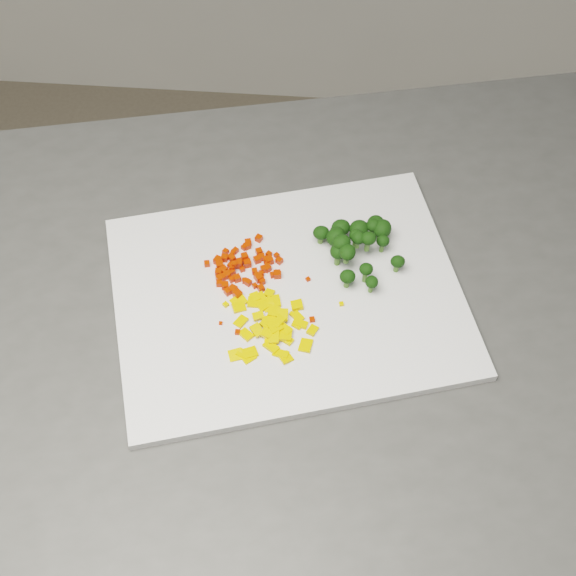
# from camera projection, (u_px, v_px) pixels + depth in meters

# --- Properties ---
(counter_block) EXTENTS (1.24, 1.00, 0.90)m
(counter_block) POSITION_uv_depth(u_px,v_px,m) (281.00, 470.00, 1.33)
(counter_block) COLOR #40403E
(counter_block) RESTS_ON ground
(cutting_board) EXTENTS (0.49, 0.43, 0.01)m
(cutting_board) POSITION_uv_depth(u_px,v_px,m) (288.00, 295.00, 0.98)
(cutting_board) COLOR silver
(cutting_board) RESTS_ON counter_block
(carrot_pile) EXTENTS (0.09, 0.09, 0.03)m
(carrot_pile) POSITION_uv_depth(u_px,v_px,m) (243.00, 260.00, 0.98)
(carrot_pile) COLOR red
(carrot_pile) RESTS_ON cutting_board
(pepper_pile) EXTENTS (0.11, 0.11, 0.01)m
(pepper_pile) POSITION_uv_depth(u_px,v_px,m) (269.00, 325.00, 0.93)
(pepper_pile) COLOR #F2B00C
(pepper_pile) RESTS_ON cutting_board
(broccoli_pile) EXTENTS (0.11, 0.11, 0.05)m
(broccoli_pile) POSITION_uv_depth(u_px,v_px,m) (360.00, 246.00, 0.98)
(broccoli_pile) COLOR black
(broccoli_pile) RESTS_ON cutting_board
(carrot_cube_0) EXTENTS (0.01, 0.01, 0.01)m
(carrot_cube_0) POSITION_uv_depth(u_px,v_px,m) (226.00, 252.00, 1.00)
(carrot_cube_0) COLOR red
(carrot_cube_0) RESTS_ON carrot_pile
(carrot_cube_1) EXTENTS (0.01, 0.01, 0.01)m
(carrot_cube_1) POSITION_uv_depth(u_px,v_px,m) (232.00, 267.00, 0.98)
(carrot_cube_1) COLOR red
(carrot_cube_1) RESTS_ON carrot_pile
(carrot_cube_2) EXTENTS (0.01, 0.01, 0.01)m
(carrot_cube_2) POSITION_uv_depth(u_px,v_px,m) (268.00, 264.00, 0.99)
(carrot_cube_2) COLOR red
(carrot_cube_2) RESTS_ON carrot_pile
(carrot_cube_3) EXTENTS (0.01, 0.01, 0.01)m
(carrot_cube_3) POSITION_uv_depth(u_px,v_px,m) (218.00, 260.00, 0.99)
(carrot_cube_3) COLOR red
(carrot_cube_3) RESTS_ON carrot_pile
(carrot_cube_4) EXTENTS (0.01, 0.01, 0.01)m
(carrot_cube_4) POSITION_uv_depth(u_px,v_px,m) (228.00, 292.00, 0.97)
(carrot_cube_4) COLOR red
(carrot_cube_4) RESTS_ON carrot_pile
(carrot_cube_5) EXTENTS (0.01, 0.01, 0.01)m
(carrot_cube_5) POSITION_uv_depth(u_px,v_px,m) (236.00, 250.00, 1.00)
(carrot_cube_5) COLOR red
(carrot_cube_5) RESTS_ON carrot_pile
(carrot_cube_6) EXTENTS (0.01, 0.01, 0.01)m
(carrot_cube_6) POSITION_uv_depth(u_px,v_px,m) (224.00, 270.00, 0.99)
(carrot_cube_6) COLOR red
(carrot_cube_6) RESTS_ON carrot_pile
(carrot_cube_7) EXTENTS (0.01, 0.01, 0.01)m
(carrot_cube_7) POSITION_uv_depth(u_px,v_px,m) (238.00, 263.00, 0.99)
(carrot_cube_7) COLOR red
(carrot_cube_7) RESTS_ON carrot_pile
(carrot_cube_8) EXTENTS (0.01, 0.01, 0.01)m
(carrot_cube_8) POSITION_uv_depth(u_px,v_px,m) (220.00, 279.00, 0.98)
(carrot_cube_8) COLOR red
(carrot_cube_8) RESTS_ON carrot_pile
(carrot_cube_9) EXTENTS (0.01, 0.01, 0.01)m
(carrot_cube_9) POSITION_uv_depth(u_px,v_px,m) (232.00, 279.00, 0.98)
(carrot_cube_9) COLOR red
(carrot_cube_9) RESTS_ON carrot_pile
(carrot_cube_10) EXTENTS (0.01, 0.01, 0.01)m
(carrot_cube_10) POSITION_uv_depth(u_px,v_px,m) (225.00, 286.00, 0.97)
(carrot_cube_10) COLOR red
(carrot_cube_10) RESTS_ON carrot_pile
(carrot_cube_11) EXTENTS (0.01, 0.01, 0.01)m
(carrot_cube_11) POSITION_uv_depth(u_px,v_px,m) (267.00, 268.00, 0.99)
(carrot_cube_11) COLOR red
(carrot_cube_11) RESTS_ON carrot_pile
(carrot_cube_12) EXTENTS (0.01, 0.01, 0.01)m
(carrot_cube_12) POSITION_uv_depth(u_px,v_px,m) (259.00, 252.00, 1.00)
(carrot_cube_12) COLOR red
(carrot_cube_12) RESTS_ON carrot_pile
(carrot_cube_13) EXTENTS (0.01, 0.01, 0.01)m
(carrot_cube_13) POSITION_uv_depth(u_px,v_px,m) (261.00, 273.00, 0.98)
(carrot_cube_13) COLOR red
(carrot_cube_13) RESTS_ON carrot_pile
(carrot_cube_14) EXTENTS (0.01, 0.01, 0.01)m
(carrot_cube_14) POSITION_uv_depth(u_px,v_px,m) (269.00, 260.00, 1.00)
(carrot_cube_14) COLOR red
(carrot_cube_14) RESTS_ON carrot_pile
(carrot_cube_15) EXTENTS (0.01, 0.01, 0.01)m
(carrot_cube_15) POSITION_uv_depth(u_px,v_px,m) (245.00, 257.00, 0.99)
(carrot_cube_15) COLOR red
(carrot_cube_15) RESTS_ON carrot_pile
(carrot_cube_16) EXTENTS (0.01, 0.01, 0.01)m
(carrot_cube_16) POSITION_uv_depth(u_px,v_px,m) (220.00, 265.00, 0.99)
(carrot_cube_16) COLOR red
(carrot_cube_16) RESTS_ON carrot_pile
(carrot_cube_17) EXTENTS (0.01, 0.01, 0.01)m
(carrot_cube_17) POSITION_uv_depth(u_px,v_px,m) (224.00, 277.00, 0.98)
(carrot_cube_17) COLOR red
(carrot_cube_17) RESTS_ON carrot_pile
(carrot_cube_18) EXTENTS (0.01, 0.01, 0.01)m
(carrot_cube_18) POSITION_uv_depth(u_px,v_px,m) (277.00, 255.00, 1.00)
(carrot_cube_18) COLOR red
(carrot_cube_18) RESTS_ON carrot_pile
(carrot_cube_19) EXTENTS (0.01, 0.01, 0.01)m
(carrot_cube_19) POSITION_uv_depth(u_px,v_px,m) (269.00, 254.00, 1.00)
(carrot_cube_19) COLOR red
(carrot_cube_19) RESTS_ON carrot_pile
(carrot_cube_20) EXTENTS (0.01, 0.01, 0.01)m
(carrot_cube_20) POSITION_uv_depth(u_px,v_px,m) (255.00, 271.00, 0.99)
(carrot_cube_20) COLOR red
(carrot_cube_20) RESTS_ON carrot_pile
(carrot_cube_21) EXTENTS (0.01, 0.01, 0.01)m
(carrot_cube_21) POSITION_uv_depth(u_px,v_px,m) (269.00, 260.00, 0.99)
(carrot_cube_21) COLOR red
(carrot_cube_21) RESTS_ON carrot_pile
(carrot_cube_22) EXTENTS (0.01, 0.01, 0.01)m
(carrot_cube_22) POSITION_uv_depth(u_px,v_px,m) (225.00, 258.00, 1.00)
(carrot_cube_22) COLOR red
(carrot_cube_22) RESTS_ON carrot_pile
(carrot_cube_23) EXTENTS (0.01, 0.01, 0.01)m
(carrot_cube_23) POSITION_uv_depth(u_px,v_px,m) (257.00, 260.00, 1.00)
(carrot_cube_23) COLOR red
(carrot_cube_23) RESTS_ON carrot_pile
(carrot_cube_24) EXTENTS (0.01, 0.01, 0.01)m
(carrot_cube_24) POSITION_uv_depth(u_px,v_px,m) (244.00, 247.00, 1.01)
(carrot_cube_24) COLOR red
(carrot_cube_24) RESTS_ON carrot_pile
(carrot_cube_25) EXTENTS (0.01, 0.01, 0.01)m
(carrot_cube_25) POSITION_uv_depth(u_px,v_px,m) (247.00, 246.00, 1.01)
(carrot_cube_25) COLOR red
(carrot_cube_25) RESTS_ON carrot_pile
(carrot_cube_26) EXTENTS (0.01, 0.01, 0.01)m
(carrot_cube_26) POSITION_uv_depth(u_px,v_px,m) (218.00, 272.00, 0.98)
(carrot_cube_26) COLOR red
(carrot_cube_26) RESTS_ON carrot_pile
(carrot_cube_27) EXTENTS (0.01, 0.01, 0.01)m
(carrot_cube_27) POSITION_uv_depth(u_px,v_px,m) (233.00, 253.00, 1.00)
(carrot_cube_27) COLOR red
(carrot_cube_27) RESTS_ON carrot_pile
(carrot_cube_28) EXTENTS (0.01, 0.01, 0.01)m
(carrot_cube_28) POSITION_uv_depth(u_px,v_px,m) (231.00, 265.00, 0.99)
(carrot_cube_28) COLOR red
(carrot_cube_28) RESTS_ON carrot_pile
(carrot_cube_29) EXTENTS (0.01, 0.01, 0.01)m
(carrot_cube_29) POSITION_uv_depth(u_px,v_px,m) (239.00, 264.00, 0.99)
(carrot_cube_29) COLOR red
(carrot_cube_29) RESTS_ON carrot_pile
(carrot_cube_30) EXTENTS (0.01, 0.01, 0.01)m
(carrot_cube_30) POSITION_uv_depth(u_px,v_px,m) (234.00, 264.00, 0.98)
(carrot_cube_30) COLOR red
(carrot_cube_30) RESTS_ON carrot_pile
(carrot_cube_31) EXTENTS (0.01, 0.01, 0.01)m
(carrot_cube_31) POSITION_uv_depth(u_px,v_px,m) (262.00, 282.00, 0.98)
(carrot_cube_31) COLOR red
(carrot_cube_31) RESTS_ON carrot_pile
(carrot_cube_32) EXTENTS (0.01, 0.01, 0.01)m
(carrot_cube_32) POSITION_uv_depth(u_px,v_px,m) (262.00, 257.00, 1.00)
(carrot_cube_32) COLOR red
(carrot_cube_32) RESTS_ON carrot_pile
(carrot_cube_33) EXTENTS (0.01, 0.01, 0.01)m
(carrot_cube_33) POSITION_uv_depth(u_px,v_px,m) (277.00, 274.00, 0.98)
(carrot_cube_33) COLOR red
(carrot_cube_33) RESTS_ON carrot_pile
(carrot_cube_34) EXTENTS (0.01, 0.01, 0.01)m
(carrot_cube_34) POSITION_uv_depth(u_px,v_px,m) (277.00, 274.00, 0.98)
(carrot_cube_34) COLOR red
(carrot_cube_34) RESTS_ON carrot_pile
(carrot_cube_35) EXTENTS (0.01, 0.01, 0.01)m
(carrot_cube_35) POSITION_uv_depth(u_px,v_px,m) (207.00, 264.00, 0.99)
(carrot_cube_35) COLOR red
(carrot_cube_35) RESTS_ON carrot_pile
(carrot_cube_36) EXTENTS (0.01, 0.01, 0.01)m
(carrot_cube_36) POSITION_uv_depth(u_px,v_px,m) (232.00, 258.00, 0.99)
(carrot_cube_36) COLOR red
(carrot_cube_36) RESTS_ON carrot_pile
(carrot_cube_37) EXTENTS (0.01, 0.01, 0.01)m
(carrot_cube_37) POSITION_uv_depth(u_px,v_px,m) (259.00, 238.00, 1.02)
(carrot_cube_37) COLOR red
(carrot_cube_37) RESTS_ON carrot_pile
(carrot_cube_38) EXTENTS (0.01, 0.01, 0.01)m
(carrot_cube_38) POSITION_uv_depth(u_px,v_px,m) (259.00, 278.00, 0.98)
(carrot_cube_38) COLOR red
(carrot_cube_38) RESTS_ON carrot_pile
(carrot_cube_39) EXTENTS (0.01, 0.01, 0.01)m
(carrot_cube_39) POSITION_uv_depth(u_px,v_px,m) (237.00, 278.00, 0.98)
(carrot_cube_39) COLOR red
(carrot_cube_39) RESTS_ON carrot_pile
(carrot_cube_40) EXTENTS (0.01, 0.01, 0.01)m
(carrot_cube_40) POSITION_uv_depth(u_px,v_px,m) (219.00, 283.00, 0.97)
(carrot_cube_40) COLOR red
(carrot_cube_40) RESTS_ON carrot_pile
(carrot_cube_41) EXTENTS (0.01, 0.01, 0.01)m
(carrot_cube_41) POSITION_uv_depth(u_px,v_px,m) (238.00, 294.00, 0.96)
(carrot_cube_41) COLOR red
(carrot_cube_41) RESTS_ON carrot_pile
(carrot_cube_42) EXTENTS (0.01, 0.01, 0.01)m
(carrot_cube_42) POSITION_uv_depth(u_px,v_px,m) (242.00, 269.00, 0.99)
(carrot_cube_42) COLOR red
(carrot_cube_42) RESTS_ON carrot_pile
(carrot_cube_43) EXTENTS (0.01, 0.01, 0.01)m
(carrot_cube_43) POSITION_uv_depth(u_px,v_px,m) (279.00, 261.00, 0.99)
(carrot_cube_43) COLOR red
(carrot_cube_43) RESTS_ON carrot_pile
(carrot_cube_44) EXTENTS (0.01, 0.01, 0.01)m
(carrot_cube_44) POSITION_uv_depth(u_px,v_px,m) (262.00, 281.00, 0.98)
(carrot_cube_44) COLOR red
(carrot_cube_44) RESTS_ON carrot_pile
(carrot_cube_45) EXTENTS (0.01, 0.01, 0.01)m
(carrot_cube_45) POSITION_uv_depth(u_px,v_px,m) (239.00, 265.00, 0.99)
(carrot_cube_45) COLOR red
(carrot_cube_45) RESTS_ON carrot_pile
(carrot_cube_46) EXTENTS (0.01, 0.01, 0.01)m
(carrot_cube_46) POSITION_uv_depth(u_px,v_px,m) (248.00, 243.00, 1.01)
(carrot_cube_46) COLOR red
(carrot_cube_46) RESTS_ON carrot_pile
(carrot_cube_47) EXTENTS (0.01, 0.01, 0.01)m
(carrot_cube_47) POSITION_uv_depth(u_px,v_px,m) (255.00, 286.00, 0.97)
(carrot_cube_47) COLOR red
(carrot_cube_47) RESTS_ON carrot_pile
(carrot_cube_48) EXTENTS (0.01, 0.01, 0.01)m
(carrot_cube_48) POSITION_uv_depth(u_px,v_px,m) (273.00, 275.00, 0.98)
(carrot_cube_48) COLOR red
(carrot_cube_48) RESTS_ON carrot_pile
(carrot_cube_49) EXTENTS (0.01, 0.01, 0.01)m
(carrot_cube_49) POSITION_uv_depth(u_px,v_px,m) (248.00, 283.00, 0.98)
(carrot_cube_49) COLOR red
(carrot_cube_49) RESTS_ON carrot_pile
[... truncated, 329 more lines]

